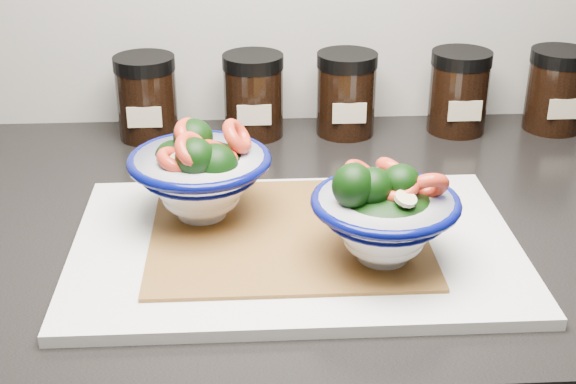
{
  "coord_description": "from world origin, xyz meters",
  "views": [
    {
      "loc": [
        -0.13,
        0.66,
        1.31
      ],
      "look_at": [
        -0.09,
        1.38,
        0.96
      ],
      "focal_mm": 50.0,
      "sensor_mm": 36.0,
      "label": 1
    }
  ],
  "objects": [
    {
      "name": "spice_jar_a",
      "position": [
        -0.26,
        1.69,
        0.96
      ],
      "size": [
        0.08,
        0.08,
        0.11
      ],
      "color": "black",
      "rests_on": "countertop"
    },
    {
      "name": "spice_jar_b",
      "position": [
        -0.11,
        1.69,
        0.96
      ],
      "size": [
        0.08,
        0.08,
        0.11
      ],
      "color": "black",
      "rests_on": "countertop"
    },
    {
      "name": "bowl_left",
      "position": [
        -0.17,
        1.42,
        0.96
      ],
      "size": [
        0.15,
        0.15,
        0.11
      ],
      "rotation": [
        0.0,
        0.0,
        -0.09
      ],
      "color": "white",
      "rests_on": "bamboo_mat"
    },
    {
      "name": "bamboo_mat",
      "position": [
        -0.09,
        1.38,
        0.91
      ],
      "size": [
        0.28,
        0.24,
        0.0
      ],
      "primitive_type": "cube",
      "color": "#A46F31",
      "rests_on": "cutting_board"
    },
    {
      "name": "spice_jar_c",
      "position": [
        0.01,
        1.69,
        0.96
      ],
      "size": [
        0.08,
        0.08,
        0.11
      ],
      "color": "black",
      "rests_on": "countertop"
    },
    {
      "name": "cutting_board",
      "position": [
        -0.08,
        1.37,
        0.91
      ],
      "size": [
        0.45,
        0.3,
        0.01
      ],
      "primitive_type": "cube",
      "color": "silver",
      "rests_on": "countertop"
    },
    {
      "name": "spice_jar_e",
      "position": [
        0.3,
        1.69,
        0.96
      ],
      "size": [
        0.08,
        0.08,
        0.11
      ],
      "color": "black",
      "rests_on": "countertop"
    },
    {
      "name": "spice_jar_d",
      "position": [
        0.17,
        1.69,
        0.96
      ],
      "size": [
        0.08,
        0.08,
        0.11
      ],
      "color": "black",
      "rests_on": "countertop"
    },
    {
      "name": "bowl_right",
      "position": [
        0.0,
        1.32,
        0.96
      ],
      "size": [
        0.14,
        0.14,
        0.1
      ],
      "rotation": [
        0.0,
        0.0,
        -0.15
      ],
      "color": "white",
      "rests_on": "bamboo_mat"
    },
    {
      "name": "countertop",
      "position": [
        0.0,
        1.45,
        0.88
      ],
      "size": [
        3.5,
        0.6,
        0.04
      ],
      "primitive_type": "cube",
      "color": "black",
      "rests_on": "cabinet"
    }
  ]
}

